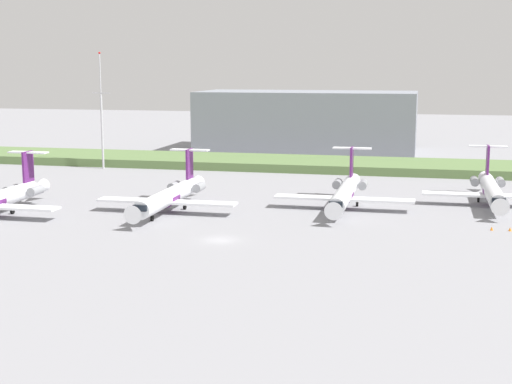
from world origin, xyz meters
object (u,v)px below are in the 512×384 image
(regional_jet_third, at_px, (345,193))
(antenna_mast, at_px, (102,121))
(regional_jet_second, at_px, (170,196))
(safety_cone_front_marker, at_px, (492,228))
(safety_cone_mid_marker, at_px, (510,229))
(regional_jet_fourth, at_px, (491,190))

(regional_jet_third, distance_m, antenna_mast, 69.60)
(regional_jet_second, xyz_separation_m, regional_jet_third, (27.27, 9.09, 0.00))
(regional_jet_second, height_order, regional_jet_third, same)
(regional_jet_second, bearing_deg, safety_cone_front_marker, -3.61)
(regional_jet_third, xyz_separation_m, safety_cone_mid_marker, (24.80, -12.09, -2.26))
(regional_jet_third, bearing_deg, safety_cone_mid_marker, -25.98)
(antenna_mast, relative_size, safety_cone_mid_marker, 48.02)
(regional_jet_third, relative_size, safety_cone_mid_marker, 56.36)
(regional_jet_second, xyz_separation_m, safety_cone_front_marker, (49.57, -3.12, -2.26))
(regional_jet_fourth, height_order, safety_cone_mid_marker, regional_jet_fourth)
(antenna_mast, distance_m, safety_cone_mid_marker, 97.20)
(regional_jet_second, xyz_separation_m, regional_jet_fourth, (51.12, 17.63, 0.00))
(regional_jet_fourth, distance_m, safety_cone_front_marker, 20.94)
(safety_cone_front_marker, xyz_separation_m, safety_cone_mid_marker, (2.50, 0.13, 0.00))
(regional_jet_second, relative_size, safety_cone_mid_marker, 56.36)
(safety_cone_mid_marker, bearing_deg, safety_cone_front_marker, -177.12)
(regional_jet_second, bearing_deg, antenna_mast, 125.68)
(regional_jet_second, distance_m, antenna_mast, 55.53)
(regional_jet_second, xyz_separation_m, safety_cone_mid_marker, (52.07, -3.00, -2.26))
(regional_jet_fourth, relative_size, safety_cone_mid_marker, 56.36)
(regional_jet_second, bearing_deg, regional_jet_third, 18.44)
(regional_jet_second, relative_size, antenna_mast, 1.17)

